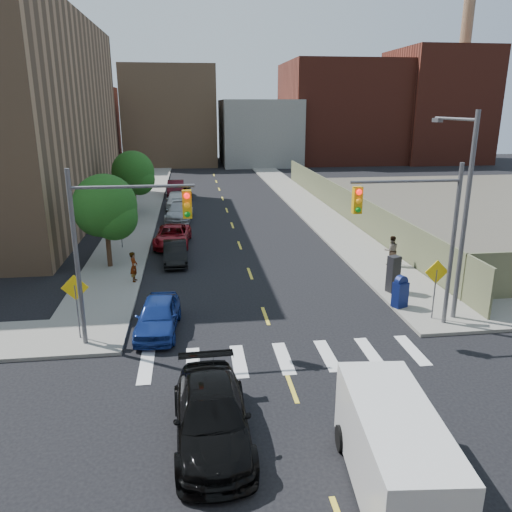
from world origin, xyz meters
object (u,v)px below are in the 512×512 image
object	(u,v)px
mailbox	(400,292)
pedestrian_east	(391,251)
parked_car_white	(176,200)
pedestrian_west	(134,267)
parked_car_red	(173,236)
parked_car_blue	(158,316)
parked_car_grey	(181,192)
black_sedan	(212,416)
parked_car_silver	(179,212)
payphone	(393,274)
parked_car_maroon	(176,188)
parked_car_black	(175,253)
cargo_van	(392,446)

from	to	relation	value
mailbox	pedestrian_east	xyz separation A→B (m)	(2.03, 6.13, 0.14)
parked_car_white	pedestrian_west	world-z (taller)	pedestrian_west
parked_car_red	mailbox	world-z (taller)	mailbox
parked_car_blue	parked_car_grey	bearing A→B (deg)	93.20
parked_car_red	parked_car_grey	bearing A→B (deg)	93.33
black_sedan	parked_car_blue	bearing A→B (deg)	103.04
mailbox	pedestrian_west	world-z (taller)	pedestrian_west
parked_car_silver	payphone	bearing A→B (deg)	-54.36
parked_car_red	parked_car_maroon	distance (m)	19.77
pedestrian_west	parked_car_silver	bearing A→B (deg)	-3.04
parked_car_white	pedestrian_west	bearing A→B (deg)	-93.97
parked_car_black	pedestrian_west	size ratio (longest dim) A/B	2.44
parked_car_red	pedestrian_west	size ratio (longest dim) A/B	3.03
parked_car_blue	parked_car_black	xyz separation A→B (m)	(0.48, 9.58, -0.06)
parked_car_blue	payphone	world-z (taller)	payphone
black_sedan	payphone	size ratio (longest dim) A/B	2.82
parked_car_grey	payphone	size ratio (longest dim) A/B	2.49
payphone	pedestrian_east	world-z (taller)	payphone
parked_car_silver	mailbox	distance (m)	23.00
parked_car_maroon	pedestrian_west	world-z (taller)	pedestrian_west
cargo_van	pedestrian_west	bearing A→B (deg)	121.55
payphone	pedestrian_west	bearing A→B (deg)	145.39
parked_car_blue	pedestrian_west	xyz separation A→B (m)	(-1.59, 6.12, 0.25)
payphone	pedestrian_west	xyz separation A→B (m)	(-13.04, 3.23, -0.12)
parked_car_black	parked_car_silver	world-z (taller)	parked_car_silver
payphone	parked_car_blue	bearing A→B (deg)	173.46
payphone	pedestrian_west	size ratio (longest dim) A/B	1.15
cargo_van	payphone	distance (m)	13.73
parked_car_white	parked_car_grey	bearing A→B (deg)	86.64
parked_car_white	pedestrian_east	size ratio (longest dim) A/B	2.53
pedestrian_west	mailbox	bearing A→B (deg)	-107.55
pedestrian_east	parked_car_blue	bearing A→B (deg)	34.37
parked_car_black	parked_car_grey	size ratio (longest dim) A/B	0.85
parked_car_blue	pedestrian_east	xyz separation A→B (m)	(13.04, 7.07, 0.32)
parked_car_white	parked_car_silver	bearing A→B (deg)	-85.27
parked_car_black	cargo_van	size ratio (longest dim) A/B	0.78
parked_car_black	pedestrian_west	xyz separation A→B (m)	(-2.07, -3.46, 0.31)
parked_car_black	parked_car_white	xyz separation A→B (m)	(-0.34, 17.26, 0.11)
parked_car_black	pedestrian_east	distance (m)	12.82
payphone	cargo_van	bearing A→B (deg)	-133.03
parked_car_grey	black_sedan	bearing A→B (deg)	-89.66
black_sedan	payphone	bearing A→B (deg)	45.74
cargo_van	pedestrian_west	size ratio (longest dim) A/B	3.13
payphone	parked_car_grey	bearing A→B (deg)	89.90
payphone	parked_car_red	bearing A→B (deg)	115.72
parked_car_red	payphone	bearing A→B (deg)	-39.31
parked_car_maroon	parked_car_grey	xyz separation A→B (m)	(0.56, -1.36, -0.15)
mailbox	pedestrian_east	distance (m)	6.46
parked_car_white	payphone	distance (m)	26.49
parked_car_silver	parked_car_white	distance (m)	5.45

